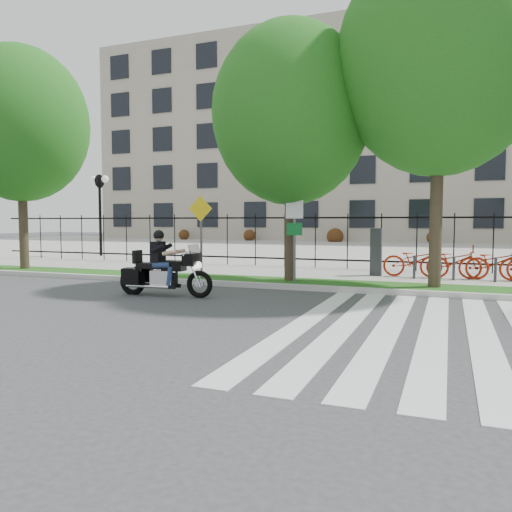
% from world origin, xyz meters
% --- Properties ---
extents(ground, '(120.00, 120.00, 0.00)m').
position_xyz_m(ground, '(0.00, 0.00, 0.00)').
color(ground, '#343436').
rests_on(ground, ground).
extents(curb, '(60.00, 0.20, 0.15)m').
position_xyz_m(curb, '(0.00, 4.10, 0.07)').
color(curb, '#B4B0A9').
rests_on(curb, ground).
extents(grass_verge, '(60.00, 1.50, 0.15)m').
position_xyz_m(grass_verge, '(0.00, 4.95, 0.07)').
color(grass_verge, '#164912').
rests_on(grass_verge, ground).
extents(sidewalk, '(60.00, 3.50, 0.15)m').
position_xyz_m(sidewalk, '(0.00, 7.45, 0.07)').
color(sidewalk, gray).
rests_on(sidewalk, ground).
extents(plaza, '(80.00, 34.00, 0.10)m').
position_xyz_m(plaza, '(0.00, 25.00, 0.05)').
color(plaza, gray).
rests_on(plaza, ground).
extents(crosswalk_stripes, '(5.70, 8.00, 0.01)m').
position_xyz_m(crosswalk_stripes, '(4.83, 0.00, 0.01)').
color(crosswalk_stripes, silver).
rests_on(crosswalk_stripes, ground).
extents(iron_fence, '(30.00, 0.06, 2.00)m').
position_xyz_m(iron_fence, '(0.00, 9.20, 1.15)').
color(iron_fence, black).
rests_on(iron_fence, sidewalk).
extents(office_building, '(60.00, 21.90, 20.15)m').
position_xyz_m(office_building, '(0.00, 44.92, 9.97)').
color(office_building, gray).
rests_on(office_building, ground).
extents(lamp_post_left, '(1.06, 0.70, 4.25)m').
position_xyz_m(lamp_post_left, '(-12.00, 12.00, 3.21)').
color(lamp_post_left, black).
rests_on(lamp_post_left, ground).
extents(street_tree_0, '(4.82, 4.82, 7.97)m').
position_xyz_m(street_tree_0, '(-9.79, 4.95, 5.34)').
color(street_tree_0, '#32251B').
rests_on(street_tree_0, grass_verge).
extents(street_tree_1, '(4.51, 4.51, 7.37)m').
position_xyz_m(street_tree_1, '(0.34, 4.95, 4.92)').
color(street_tree_1, '#32251B').
rests_on(street_tree_1, grass_verge).
extents(street_tree_2, '(5.24, 5.24, 8.90)m').
position_xyz_m(street_tree_2, '(4.31, 4.95, 6.03)').
color(street_tree_2, '#32251B').
rests_on(street_tree_2, grass_verge).
extents(sign_pole_regulatory, '(0.50, 0.09, 2.50)m').
position_xyz_m(sign_pole_regulatory, '(0.59, 4.58, 1.74)').
color(sign_pole_regulatory, '#59595B').
rests_on(sign_pole_regulatory, grass_verge).
extents(sign_pole_warning, '(0.78, 0.09, 2.49)m').
position_xyz_m(sign_pole_warning, '(-2.37, 4.58, 1.74)').
color(sign_pole_warning, '#59595B').
rests_on(sign_pole_warning, grass_verge).
extents(motorcycle_rider, '(2.58, 0.77, 1.99)m').
position_xyz_m(motorcycle_rider, '(-1.96, 1.83, 0.66)').
color(motorcycle_rider, black).
rests_on(motorcycle_rider, ground).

